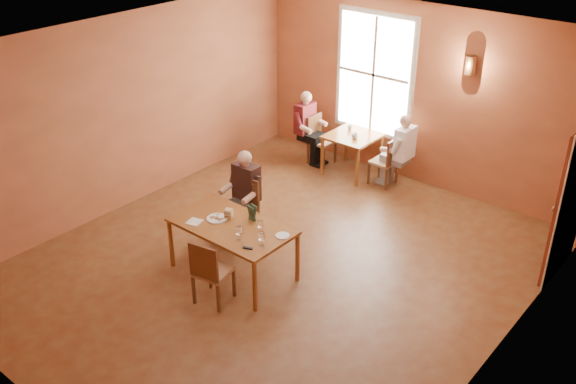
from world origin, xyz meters
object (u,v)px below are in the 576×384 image
Objects in this scene: chair_diner_main at (239,212)px; diner_main at (237,203)px; main_table at (233,249)px; diner_white at (386,150)px; second_table at (352,154)px; chair_diner_maroon at (322,140)px; diner_maroon at (321,130)px; chair_diner_white at (384,161)px; chair_empty at (213,270)px.

chair_diner_main is 0.16m from diner_main.
diner_main is (-0.50, 0.62, 0.26)m from main_table.
second_table is at bearing 90.00° from diner_white.
chair_diner_maroon is at bearing 180.00° from second_table.
second_table is 0.65× the size of diner_white.
second_table is at bearing 90.00° from diner_maroon.
chair_diner_white is 1.30m from chair_diner_maroon.
chair_diner_main is 2.95m from chair_diner_white.
main_table is at bearing 128.88° from diner_main.
diner_maroon is (-1.44, 4.11, 0.19)m from chair_empty.
diner_main reaches higher than main_table.
diner_main reaches higher than chair_diner_white.
chair_diner_main is at bearing 13.92° from diner_maroon.
chair_diner_main is 1.05× the size of chair_empty.
chair_diner_white is at bearing 90.00° from diner_maroon.
chair_diner_white is 0.20m from diner_white.
second_table is 0.95× the size of chair_diner_white.
diner_white reaches higher than chair_empty.
diner_maroon reaches higher than main_table.
chair_diner_main reaches higher than chair_diner_maroon.
chair_diner_white is at bearing -102.07° from chair_diner_main.
chair_diner_white reaches higher than main_table.
diner_main reaches higher than diner_white.
chair_diner_main reaches higher than second_table.
main_table is 1.87× the size of chair_diner_white.
chair_diner_main reaches higher than main_table.
main_table is 3.74m from diner_maroon.
diner_maroon is at bearing -76.22° from diner_main.
main_table is 3.54m from diner_white.
diner_maroon reaches higher than diner_white.
chair_diner_maroon is 0.70× the size of diner_maroon.
diner_white is at bearing 90.00° from diner_maroon.
chair_diner_main is 1.43m from chair_empty.
main_table is at bearing 99.36° from chair_empty.
chair_diner_white is (0.65, 0.00, 0.07)m from second_table.
diner_main is 1.41× the size of chair_empty.
chair_empty is 4.12m from diner_white.
second_table is 0.73m from diner_maroon.
chair_diner_white is (0.62, 2.88, -0.05)m from chair_diner_main.
main_table is at bearing 127.57° from chair_diner_main.
main_table is 0.63m from chair_empty.
second_table is at bearing 98.60° from main_table.
diner_white reaches higher than chair_diner_main.
main_table is 1.81× the size of chair_diner_maroon.
chair_diner_main reaches higher than chair_diner_white.
chair_empty reaches higher than chair_diner_white.
diner_maroon reaches higher than chair_diner_main.
main_table is 1.97× the size of second_table.
diner_white is at bearing 87.63° from main_table.
diner_main is 1.00× the size of diner_maroon.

